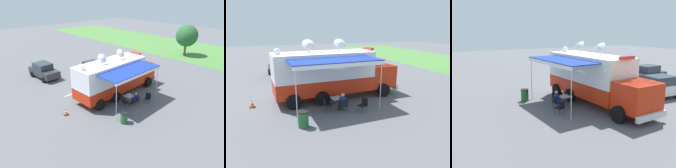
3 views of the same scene
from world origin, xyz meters
The scene contains 13 objects.
ground_plane centered at (0.00, 0.00, 0.00)m, with size 100.00×100.00×0.00m, color #5B5B60.
lot_stripe centered at (-3.02, -1.03, 0.00)m, with size 0.12×4.80×0.01m, color silver.
command_truck centered at (0.00, 0.75, 1.95)m, with size 5.22×9.60×4.53m.
folding_table centered at (2.18, 0.30, 0.67)m, with size 0.84×0.84×0.73m.
water_bottle centered at (2.24, 0.25, 0.83)m, with size 0.07×0.07×0.22m.
folding_chair_at_table centered at (2.98, 0.41, 0.51)m, with size 0.50×0.50×0.87m.
folding_chair_beside_table centered at (2.43, -0.55, 0.51)m, with size 0.50×0.50×0.87m.
folding_chair_spare_by_truck centered at (3.25, 1.67, 0.51)m, with size 0.61×0.61×0.87m.
seated_responder centered at (2.79, 0.40, 0.65)m, with size 0.68×0.57×1.25m.
trash_bin centered at (4.14, -2.35, 0.46)m, with size 0.57×0.57×0.91m.
traffic_cone centered at (0.10, -5.05, 0.28)m, with size 0.36×0.36×0.58m.
car_behind_truck centered at (-5.30, 2.01, 0.88)m, with size 4.33×2.26×1.76m.
car_far_corner centered at (-8.95, -2.53, 0.88)m, with size 4.31×2.24×1.76m.
Camera 2 is at (14.65, -4.15, 5.26)m, focal length 34.06 mm.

